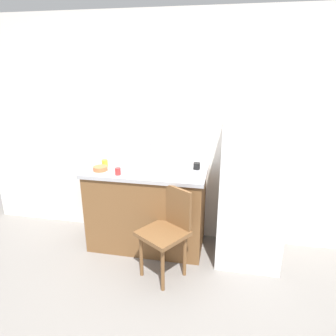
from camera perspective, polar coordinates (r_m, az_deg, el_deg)
The scene contains 12 objects.
ground_plane at distance 3.11m, azimuth -2.57°, elevation -20.89°, with size 8.00×8.00×0.00m, color gray.
back_wall at distance 3.44m, azimuth 1.12°, elevation 6.82°, with size 4.80×0.10×2.53m, color white.
cabinet_base at distance 3.44m, azimuth -3.95°, elevation -7.83°, with size 1.26×0.60×0.88m, color brown.
countertop at distance 3.26m, azimuth -4.13°, elevation -0.60°, with size 1.30×0.64×0.04m, color #B7B7BC.
faucet at distance 3.45m, azimuth -3.20°, elevation 3.15°, with size 0.02×0.02×0.26m, color #B7B7BC.
refrigerator at distance 3.21m, azimuth 15.37°, elevation -4.86°, with size 0.64×0.64×1.46m, color white.
chair at distance 2.95m, azimuth -0.12°, elevation -11.37°, with size 0.55×0.55×0.89m.
dish_tray at distance 3.14m, azimuth -0.95°, elevation -0.45°, with size 0.28×0.20×0.05m, color white.
terracotta_bowl at distance 3.29m, azimuth -12.67°, elevation -0.09°, with size 0.15×0.15×0.05m, color #C67042.
cup_black at distance 3.26m, azimuth 5.44°, elevation 0.39°, with size 0.07×0.07×0.07m, color black.
cup_yellow at distance 3.40m, azimuth -11.86°, elevation 0.90°, with size 0.07×0.07×0.08m, color yellow.
cup_red at distance 3.12m, azimuth -9.46°, elevation -0.62°, with size 0.06×0.06×0.07m, color red.
Camera 1 is at (0.60, -2.31, 1.99)m, focal length 32.26 mm.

